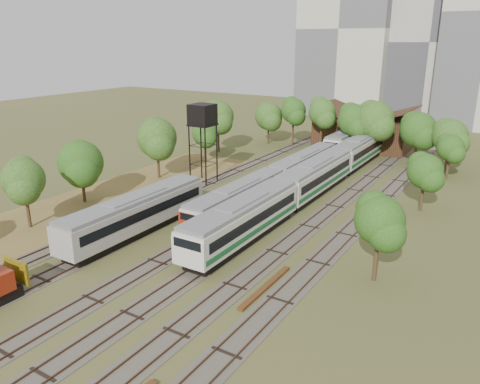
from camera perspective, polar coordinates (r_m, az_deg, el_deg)
The scene contains 15 objects.
ground at distance 38.70m, azimuth -10.92°, elevation -10.94°, with size 240.00×240.00×0.00m, color #475123.
dry_grass_patch at distance 55.90m, azimuth -19.13°, elevation -2.33°, with size 14.00×60.00×0.04m, color brown.
tracks at distance 58.10m, azimuth 5.31°, elevation -0.58°, with size 24.60×80.00×0.19m.
railcar_red_set at distance 58.34m, azimuth 4.30°, elevation 1.41°, with size 2.86×34.57×3.53m.
railcar_green_set at distance 59.40m, azimuth 9.14°, elevation 1.83°, with size 3.30×52.08×4.09m.
railcar_rear at distance 82.76m, azimuth 13.13°, elevation 6.11°, with size 3.12×16.08×3.87m.
old_grey_coach at distance 47.52m, azimuth -12.53°, elevation -2.58°, with size 3.17×18.00×3.92m.
water_tower at distance 62.32m, azimuth -4.61°, elevation 9.12°, with size 3.05×3.05×10.57m.
rail_pile_far at distance 37.38m, azimuth 3.11°, elevation -11.51°, with size 0.48×7.66×0.25m, color brown.
maintenance_shed at distance 87.42m, azimuth 14.98°, elevation 7.18°, with size 16.45×11.55×7.58m.
tree_band_left at distance 63.33m, azimuth -12.52°, elevation 5.61°, with size 7.47×55.14×8.80m.
tree_band_far at distance 79.17m, azimuth 14.11°, elevation 8.37°, with size 36.68×8.91×9.40m.
tree_band_right at distance 53.33m, azimuth 21.34°, elevation 1.85°, with size 4.16×37.73×7.17m.
tower_left at distance 126.49m, azimuth 13.23°, elevation 18.76°, with size 22.00×16.00×42.00m, color beige.
tower_centre at distance 126.30m, azimuth 22.87°, elevation 16.50°, with size 20.00×18.00×36.00m, color #BBB3A9.
Camera 1 is at (23.56, -24.45, 18.58)m, focal length 35.00 mm.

